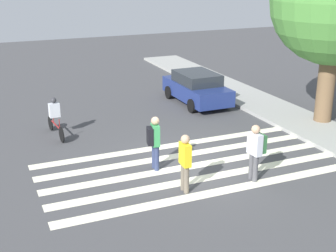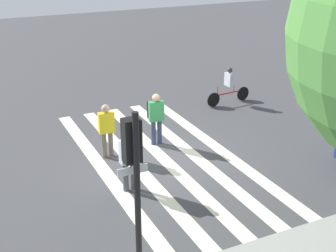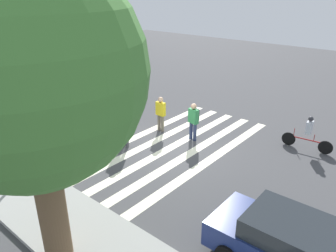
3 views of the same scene
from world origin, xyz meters
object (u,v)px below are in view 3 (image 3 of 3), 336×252
street_tree (29,74)px  pedestrian_child_with_backpack (194,119)px  car_parked_dark_suv (292,246)px  pedestrian_adult_yellow_jacket (124,125)px  pedestrian_adult_blue_shirt (161,112)px  traffic_light (22,105)px  cyclist_far_lane (308,132)px

street_tree → pedestrian_child_with_backpack: (1.59, -8.28, -3.99)m
street_tree → car_parked_dark_suv: (-4.85, -3.54, -4.27)m
pedestrian_adult_yellow_jacket → pedestrian_child_with_backpack: bearing=47.4°
pedestrian_child_with_backpack → street_tree: bearing=112.2°
pedestrian_adult_blue_shirt → street_tree: bearing=116.7°
car_parked_dark_suv → pedestrian_adult_yellow_jacket: bearing=-15.0°
traffic_light → pedestrian_adult_blue_shirt: 6.48m
street_tree → car_parked_dark_suv: 7.38m
street_tree → cyclist_far_lane: bearing=-105.1°
traffic_light → street_tree: (-4.84, 1.95, 2.32)m
street_tree → car_parked_dark_suv: bearing=-143.9°
pedestrian_adult_blue_shirt → car_parked_dark_suv: pedestrian_adult_blue_shirt is taller
street_tree → pedestrian_adult_yellow_jacket: (3.55, -5.69, -3.99)m
pedestrian_child_with_backpack → cyclist_far_lane: (-4.46, -2.40, -0.20)m
pedestrian_child_with_backpack → car_parked_dark_suv: bearing=155.1°
pedestrian_child_with_backpack → pedestrian_adult_yellow_jacket: size_ratio=1.00×
pedestrian_child_with_backpack → pedestrian_adult_blue_shirt: bearing=19.2°
street_tree → pedestrian_child_with_backpack: size_ratio=4.22×
traffic_light → pedestrian_adult_blue_shirt: (-1.44, -6.08, -1.72)m
street_tree → pedestrian_child_with_backpack: 9.33m
pedestrian_adult_yellow_jacket → pedestrian_adult_blue_shirt: (-0.14, -2.34, -0.06)m
pedestrian_adult_yellow_jacket → pedestrian_adult_blue_shirt: pedestrian_adult_yellow_jacket is taller
traffic_light → street_tree: size_ratio=0.51×
pedestrian_child_with_backpack → car_parked_dark_suv: (-6.44, 4.74, -0.28)m
street_tree → pedestrian_adult_yellow_jacket: size_ratio=4.20×
street_tree → pedestrian_child_with_backpack: bearing=-79.1°
traffic_light → cyclist_far_lane: bearing=-131.5°
street_tree → pedestrian_adult_blue_shirt: (3.41, -8.03, -4.04)m
pedestrian_child_with_backpack → pedestrian_adult_yellow_jacket: 3.24m
pedestrian_adult_yellow_jacket → car_parked_dark_suv: pedestrian_adult_yellow_jacket is taller
street_tree → pedestrian_adult_blue_shirt: bearing=-67.0°
pedestrian_adult_blue_shirt → car_parked_dark_suv: 9.40m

